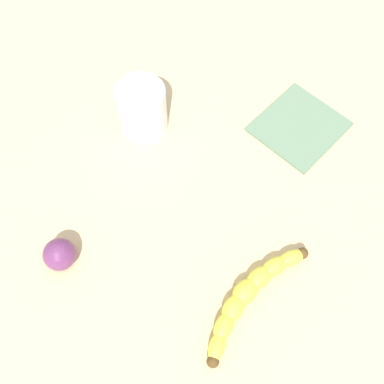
% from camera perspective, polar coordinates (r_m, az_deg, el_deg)
% --- Properties ---
extents(wooden_tabletop, '(1.20, 1.20, 0.03)m').
position_cam_1_polar(wooden_tabletop, '(0.80, 1.39, -0.38)').
color(wooden_tabletop, '#D7B884').
rests_on(wooden_tabletop, ground).
extents(banana, '(0.22, 0.09, 0.03)m').
position_cam_1_polar(banana, '(0.71, 6.85, -12.17)').
color(banana, yellow).
rests_on(banana, wooden_tabletop).
extents(smoothie_glass, '(0.08, 0.08, 0.09)m').
position_cam_1_polar(smoothie_glass, '(0.83, -5.95, 9.70)').
color(smoothie_glass, silver).
rests_on(smoothie_glass, wooden_tabletop).
extents(plum_fruit, '(0.05, 0.05, 0.05)m').
position_cam_1_polar(plum_fruit, '(0.75, -15.54, -7.19)').
color(plum_fruit, '#6B3360').
rests_on(plum_fruit, wooden_tabletop).
extents(folded_napkin, '(0.18, 0.17, 0.01)m').
position_cam_1_polar(folded_napkin, '(0.88, 12.68, 7.63)').
color(folded_napkin, slate).
rests_on(folded_napkin, wooden_tabletop).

